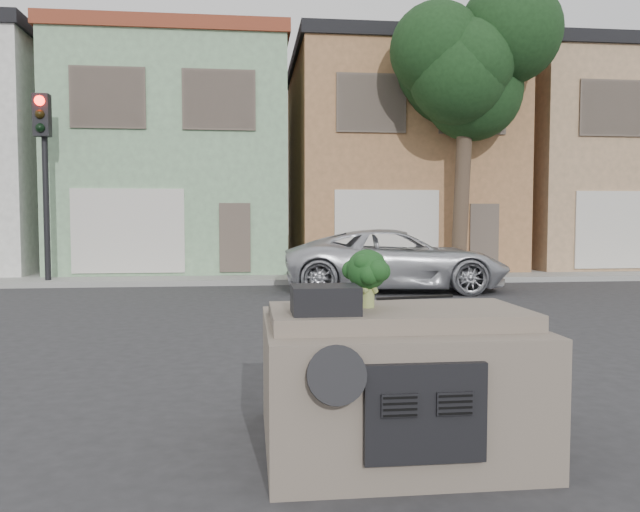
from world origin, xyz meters
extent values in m
plane|color=#303033|center=(0.00, 0.00, 0.00)|extent=(120.00, 120.00, 0.00)
cube|color=gray|center=(0.00, 10.50, 0.07)|extent=(40.00, 3.00, 0.15)
cube|color=#85AD84|center=(-3.50, 14.50, 3.77)|extent=(7.20, 8.20, 7.55)
cube|color=#A5734A|center=(4.00, 14.50, 3.77)|extent=(7.20, 8.20, 7.55)
cube|color=tan|center=(11.50, 14.50, 3.77)|extent=(7.20, 8.20, 7.55)
imported|color=silver|center=(2.51, 7.45, 0.00)|extent=(5.74, 3.08, 1.53)
cube|color=black|center=(-6.50, 9.50, 2.55)|extent=(0.40, 0.40, 5.10)
cube|color=#183517|center=(5.00, 9.80, 4.25)|extent=(4.40, 4.00, 8.50)
cube|color=#736658|center=(0.00, -3.00, 0.56)|extent=(2.00, 1.80, 1.12)
cube|color=black|center=(-0.58, -3.35, 1.22)|extent=(0.48, 0.38, 0.20)
cube|color=black|center=(0.28, -2.62, 1.13)|extent=(0.69, 0.15, 0.02)
cube|color=#143514|center=(-0.23, -3.08, 1.35)|extent=(0.50, 0.50, 0.46)
camera|label=1|loc=(-1.11, -7.76, 1.80)|focal=35.00mm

